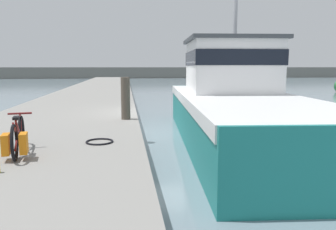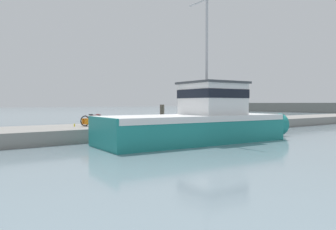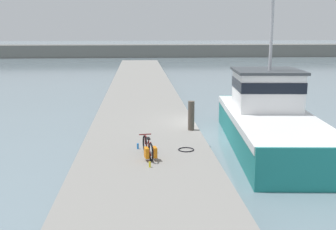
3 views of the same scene
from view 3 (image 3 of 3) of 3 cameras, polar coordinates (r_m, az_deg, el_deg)
name	(u,v)px [view 3 (image 3 of 3)]	position (r m, az deg, el deg)	size (l,w,h in m)	color
ground_plane	(209,137)	(20.32, 5.53, -3.02)	(320.00, 320.00, 0.00)	gray
dock_pier	(144,131)	(19.95, -3.29, -2.17)	(4.89, 80.00, 0.73)	gray
far_shoreline	(316,50)	(84.43, 19.43, 8.29)	(180.00, 5.00, 2.20)	slate
fishing_boat_main	(269,118)	(19.33, 13.53, -0.46)	(4.31, 12.46, 9.29)	teal
bicycle_touring	(149,149)	(14.56, -2.63, -4.61)	(0.61, 1.66, 0.71)	black
mooring_post	(191,116)	(18.45, 3.16, -0.09)	(0.28, 0.28, 1.29)	#51473D
hose_coil	(186,150)	(15.56, 2.47, -4.70)	(0.59, 0.59, 0.04)	black
water_bottle_by_bike	(150,164)	(13.68, -2.48, -6.72)	(0.07, 0.07, 0.18)	yellow
water_bottle_on_curb	(138,146)	(15.72, -4.11, -4.23)	(0.07, 0.07, 0.21)	blue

